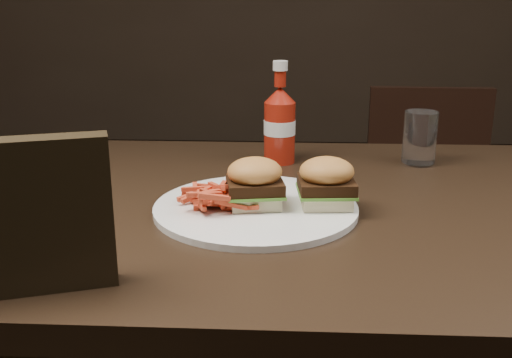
{
  "coord_description": "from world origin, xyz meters",
  "views": [
    {
      "loc": [
        -0.06,
        -0.93,
        1.08
      ],
      "look_at": [
        -0.1,
        -0.04,
        0.8
      ],
      "focal_mm": 42.0,
      "sensor_mm": 36.0,
      "label": 1
    }
  ],
  "objects_px": {
    "dining_table": "(319,212)",
    "ketchup_bottle": "(280,133)",
    "chair_far": "(412,198)",
    "plate": "(256,208)",
    "tumbler": "(420,137)"
  },
  "relations": [
    {
      "from": "chair_far",
      "to": "plate",
      "type": "bearing_deg",
      "value": 66.76
    },
    {
      "from": "plate",
      "to": "ketchup_bottle",
      "type": "xyz_separation_m",
      "value": [
        0.03,
        0.29,
        0.06
      ]
    },
    {
      "from": "dining_table",
      "to": "plate",
      "type": "distance_m",
      "value": 0.12
    },
    {
      "from": "plate",
      "to": "tumbler",
      "type": "bearing_deg",
      "value": 42.99
    },
    {
      "from": "dining_table",
      "to": "ketchup_bottle",
      "type": "relative_size",
      "value": 9.67
    },
    {
      "from": "dining_table",
      "to": "plate",
      "type": "xyz_separation_m",
      "value": [
        -0.1,
        -0.05,
        0.03
      ]
    },
    {
      "from": "dining_table",
      "to": "ketchup_bottle",
      "type": "bearing_deg",
      "value": 106.61
    },
    {
      "from": "dining_table",
      "to": "chair_far",
      "type": "bearing_deg",
      "value": 69.16
    },
    {
      "from": "dining_table",
      "to": "ketchup_bottle",
      "type": "height_order",
      "value": "ketchup_bottle"
    },
    {
      "from": "tumbler",
      "to": "chair_far",
      "type": "bearing_deg",
      "value": 77.87
    },
    {
      "from": "dining_table",
      "to": "tumbler",
      "type": "bearing_deg",
      "value": 48.56
    },
    {
      "from": "ketchup_bottle",
      "to": "tumbler",
      "type": "bearing_deg",
      "value": 0.38
    },
    {
      "from": "chair_far",
      "to": "plate",
      "type": "xyz_separation_m",
      "value": [
        -0.46,
        -1.0,
        0.33
      ]
    },
    {
      "from": "dining_table",
      "to": "plate",
      "type": "relative_size",
      "value": 3.75
    },
    {
      "from": "chair_far",
      "to": "tumbler",
      "type": "distance_m",
      "value": 0.82
    }
  ]
}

